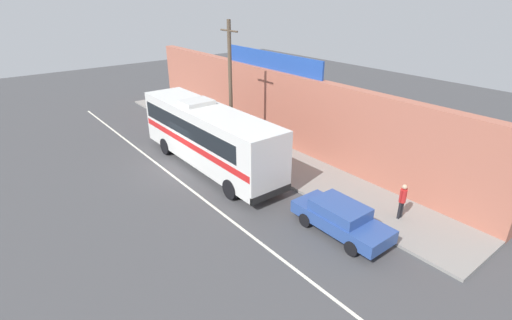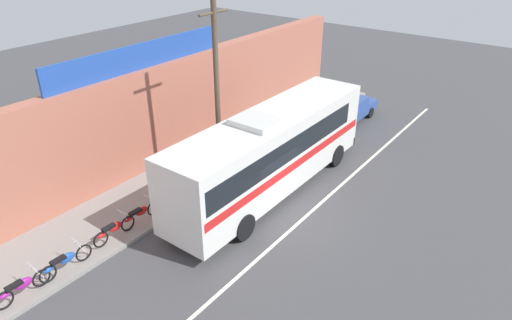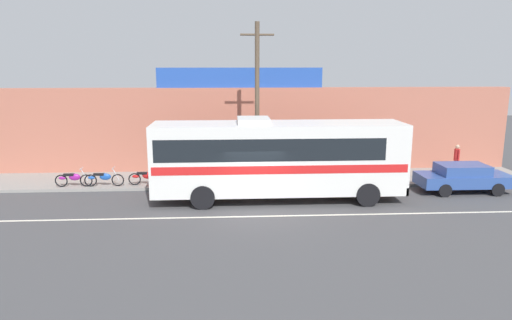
{
  "view_description": "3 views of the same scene",
  "coord_description": "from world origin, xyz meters",
  "px_view_note": "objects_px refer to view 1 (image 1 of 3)",
  "views": [
    {
      "loc": [
        18.66,
        -8.86,
        9.52
      ],
      "look_at": [
        4.22,
        2.51,
        1.24
      ],
      "focal_mm": 26.53,
      "sensor_mm": 36.0,
      "label": 1
    },
    {
      "loc": [
        -12.75,
        -8.17,
        10.54
      ],
      "look_at": [
        0.64,
        1.91,
        1.59
      ],
      "focal_mm": 31.66,
      "sensor_mm": 36.0,
      "label": 2
    },
    {
      "loc": [
        -1.04,
        -18.8,
        6.12
      ],
      "look_at": [
        0.11,
        1.12,
        1.95
      ],
      "focal_mm": 32.51,
      "sensor_mm": 36.0,
      "label": 3
    }
  ],
  "objects_px": {
    "intercity_bus": "(208,133)",
    "motorcycle_purple": "(170,111)",
    "motorcycle_green": "(193,122)",
    "motorcycle_red": "(202,126)",
    "pedestrian_near_shop": "(403,199)",
    "utility_pole": "(231,88)",
    "parked_car": "(341,218)",
    "motorcycle_blue": "(178,116)"
  },
  "relations": [
    {
      "from": "motorcycle_blue",
      "to": "utility_pole",
      "type": "bearing_deg",
      "value": -1.44
    },
    {
      "from": "utility_pole",
      "to": "pedestrian_near_shop",
      "type": "bearing_deg",
      "value": 7.89
    },
    {
      "from": "motorcycle_purple",
      "to": "motorcycle_blue",
      "type": "distance_m",
      "value": 1.48
    },
    {
      "from": "motorcycle_red",
      "to": "pedestrian_near_shop",
      "type": "height_order",
      "value": "pedestrian_near_shop"
    },
    {
      "from": "motorcycle_red",
      "to": "utility_pole",
      "type": "bearing_deg",
      "value": -4.65
    },
    {
      "from": "intercity_bus",
      "to": "motorcycle_purple",
      "type": "xyz_separation_m",
      "value": [
        -9.86,
        2.38,
        -1.5
      ]
    },
    {
      "from": "motorcycle_red",
      "to": "motorcycle_green",
      "type": "xyz_separation_m",
      "value": [
        -1.24,
        -0.02,
        0.0
      ]
    },
    {
      "from": "parked_car",
      "to": "utility_pole",
      "type": "relative_size",
      "value": 0.55
    },
    {
      "from": "parked_car",
      "to": "intercity_bus",
      "type": "bearing_deg",
      "value": -174.72
    },
    {
      "from": "motorcycle_purple",
      "to": "pedestrian_near_shop",
      "type": "height_order",
      "value": "pedestrian_near_shop"
    },
    {
      "from": "intercity_bus",
      "to": "motorcycle_red",
      "type": "height_order",
      "value": "intercity_bus"
    },
    {
      "from": "motorcycle_purple",
      "to": "motorcycle_red",
      "type": "bearing_deg",
      "value": 1.79
    },
    {
      "from": "intercity_bus",
      "to": "parked_car",
      "type": "distance_m",
      "value": 9.3
    },
    {
      "from": "motorcycle_red",
      "to": "motorcycle_green",
      "type": "distance_m",
      "value": 1.24
    },
    {
      "from": "motorcycle_blue",
      "to": "motorcycle_red",
      "type": "bearing_deg",
      "value": 2.74
    },
    {
      "from": "pedestrian_near_shop",
      "to": "motorcycle_blue",
      "type": "bearing_deg",
      "value": -175.92
    },
    {
      "from": "motorcycle_blue",
      "to": "pedestrian_near_shop",
      "type": "distance_m",
      "value": 18.65
    },
    {
      "from": "intercity_bus",
      "to": "motorcycle_green",
      "type": "relative_size",
      "value": 6.14
    },
    {
      "from": "parked_car",
      "to": "motorcycle_blue",
      "type": "distance_m",
      "value": 17.6
    },
    {
      "from": "utility_pole",
      "to": "motorcycle_green",
      "type": "height_order",
      "value": "utility_pole"
    },
    {
      "from": "pedestrian_near_shop",
      "to": "intercity_bus",
      "type": "bearing_deg",
      "value": -160.12
    },
    {
      "from": "intercity_bus",
      "to": "parked_car",
      "type": "bearing_deg",
      "value": 5.28
    },
    {
      "from": "motorcycle_purple",
      "to": "pedestrian_near_shop",
      "type": "xyz_separation_m",
      "value": [
        20.07,
        1.32,
        0.55
      ]
    },
    {
      "from": "motorcycle_purple",
      "to": "motorcycle_blue",
      "type": "xyz_separation_m",
      "value": [
        1.48,
        -0.01,
        0.0
      ]
    },
    {
      "from": "motorcycle_purple",
      "to": "pedestrian_near_shop",
      "type": "relative_size",
      "value": 1.09
    },
    {
      "from": "motorcycle_green",
      "to": "motorcycle_red",
      "type": "bearing_deg",
      "value": 0.8
    },
    {
      "from": "parked_car",
      "to": "motorcycle_green",
      "type": "distance_m",
      "value": 15.56
    },
    {
      "from": "motorcycle_purple",
      "to": "motorcycle_green",
      "type": "xyz_separation_m",
      "value": [
        3.55,
        0.13,
        0.0
      ]
    },
    {
      "from": "motorcycle_red",
      "to": "motorcycle_purple",
      "type": "bearing_deg",
      "value": -178.21
    },
    {
      "from": "pedestrian_near_shop",
      "to": "motorcycle_purple",
      "type": "bearing_deg",
      "value": -176.24
    },
    {
      "from": "motorcycle_green",
      "to": "motorcycle_blue",
      "type": "bearing_deg",
      "value": -176.09
    },
    {
      "from": "utility_pole",
      "to": "motorcycle_red",
      "type": "distance_m",
      "value": 5.67
    },
    {
      "from": "motorcycle_blue",
      "to": "motorcycle_purple",
      "type": "bearing_deg",
      "value": 179.66
    },
    {
      "from": "parked_car",
      "to": "motorcycle_purple",
      "type": "relative_size",
      "value": 2.39
    },
    {
      "from": "intercity_bus",
      "to": "motorcycle_red",
      "type": "distance_m",
      "value": 5.85
    },
    {
      "from": "motorcycle_red",
      "to": "motorcycle_green",
      "type": "relative_size",
      "value": 1.04
    },
    {
      "from": "parked_car",
      "to": "motorcycle_purple",
      "type": "height_order",
      "value": "parked_car"
    },
    {
      "from": "parked_car",
      "to": "pedestrian_near_shop",
      "type": "xyz_separation_m",
      "value": [
        1.05,
        2.85,
        0.38
      ]
    },
    {
      "from": "motorcycle_purple",
      "to": "motorcycle_green",
      "type": "relative_size",
      "value": 1.0
    },
    {
      "from": "intercity_bus",
      "to": "motorcycle_purple",
      "type": "bearing_deg",
      "value": 166.45
    },
    {
      "from": "intercity_bus",
      "to": "utility_pole",
      "type": "relative_size",
      "value": 1.42
    },
    {
      "from": "parked_car",
      "to": "motorcycle_green",
      "type": "height_order",
      "value": "parked_car"
    }
  ]
}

